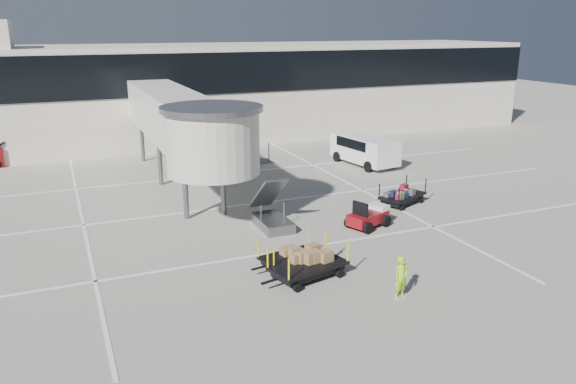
% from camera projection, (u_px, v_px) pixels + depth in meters
% --- Properties ---
extents(ground, '(140.00, 140.00, 0.00)m').
position_uv_depth(ground, '(346.00, 261.00, 23.83)').
color(ground, '#B3AEA0').
rests_on(ground, ground).
extents(lane_markings, '(40.00, 30.00, 0.02)m').
position_uv_depth(lane_markings, '(257.00, 201.00, 31.82)').
color(lane_markings, white).
rests_on(lane_markings, ground).
extents(terminal, '(64.00, 12.11, 15.20)m').
position_uv_depth(terminal, '(180.00, 91.00, 48.98)').
color(terminal, silver).
rests_on(terminal, ground).
extents(jet_bridge, '(5.70, 20.40, 6.03)m').
position_uv_depth(jet_bridge, '(184.00, 123.00, 31.97)').
color(jet_bridge, beige).
rests_on(jet_bridge, ground).
extents(baggage_tug, '(2.41, 2.01, 1.43)m').
position_uv_depth(baggage_tug, '(369.00, 217.00, 27.68)').
color(baggage_tug, maroon).
rests_on(baggage_tug, ground).
extents(suitcase_cart, '(3.47, 2.39, 1.35)m').
position_uv_depth(suitcase_cart, '(402.00, 196.00, 31.11)').
color(suitcase_cart, black).
rests_on(suitcase_cart, ground).
extents(box_cart_near, '(3.82, 2.19, 1.46)m').
position_uv_depth(box_cart_near, '(310.00, 265.00, 22.03)').
color(box_cart_near, black).
rests_on(box_cart_near, ground).
extents(box_cart_far, '(3.35, 1.79, 1.28)m').
position_uv_depth(box_cart_far, '(291.00, 257.00, 23.01)').
color(box_cart_far, black).
rests_on(box_cart_far, ground).
extents(ground_worker, '(0.65, 0.48, 1.63)m').
position_uv_depth(ground_worker, '(401.00, 277.00, 20.36)').
color(ground_worker, '#9CDE17').
rests_on(ground_worker, ground).
extents(minivan, '(3.01, 5.64, 2.04)m').
position_uv_depth(minivan, '(363.00, 148.00, 40.01)').
color(minivan, white).
rests_on(minivan, ground).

